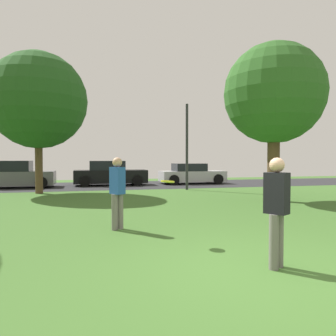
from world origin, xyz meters
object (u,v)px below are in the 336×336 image
oak_tree_left (274,94)px  parked_car_silver (191,174)px  oak_tree_right (38,101)px  parked_car_grey (15,175)px  parked_car_black (110,174)px  street_lamp_post (187,147)px  frisbee_disc (168,182)px  person_thrower (117,190)px  person_catcher (277,208)px

oak_tree_left → parked_car_silver: (-0.30, 9.14, -3.49)m
oak_tree_right → oak_tree_left: bearing=-29.1°
parked_car_grey → parked_car_black: (5.29, 0.45, -0.00)m
oak_tree_right → street_lamp_post: (7.29, 0.05, -2.09)m
oak_tree_left → street_lamp_post: oak_tree_left is taller
oak_tree_right → parked_car_silver: (8.86, 4.04, -3.73)m
oak_tree_right → parked_car_grey: size_ratio=1.60×
oak_tree_right → frisbee_disc: oak_tree_right is taller
person_thrower → street_lamp_post: street_lamp_post is taller
person_catcher → oak_tree_left: bearing=-64.2°
oak_tree_right → parked_car_black: bearing=48.4°
person_catcher → street_lamp_post: (2.40, 12.02, 1.35)m
oak_tree_left → frisbee_disc: oak_tree_left is taller
person_thrower → person_catcher: size_ratio=1.01×
parked_car_grey → parked_car_silver: bearing=2.6°
street_lamp_post → parked_car_silver: bearing=68.5°
frisbee_disc → street_lamp_post: street_lamp_post is taller
person_thrower → frisbee_disc: size_ratio=4.37×
parked_car_silver → street_lamp_post: street_lamp_post is taller
street_lamp_post → oak_tree_left: bearing=-70.0°
oak_tree_right → frisbee_disc: size_ratio=17.43×
frisbee_disc → parked_car_silver: bearing=69.9°
street_lamp_post → frisbee_disc: bearing=-109.5°
parked_car_grey → parked_car_silver: size_ratio=0.98×
frisbee_disc → parked_car_grey: bearing=111.7°
street_lamp_post → person_thrower: bearing=-116.8°
oak_tree_left → person_thrower: oak_tree_left is taller
oak_tree_left → frisbee_disc: bearing=-137.6°
oak_tree_right → parked_car_grey: 5.40m
parked_car_black → oak_tree_right: bearing=-131.6°
person_thrower → parked_car_silver: (6.01, 12.79, -0.30)m
person_catcher → frisbee_disc: 2.24m
person_catcher → frisbee_disc: person_catcher is taller
parked_car_black → person_thrower: bearing=-93.2°
person_catcher → parked_car_black: 16.04m
person_catcher → parked_car_black: (-1.32, 15.99, -0.22)m
oak_tree_left → person_catcher: (-4.28, -6.87, -3.21)m
frisbee_disc → parked_car_grey: size_ratio=0.09×
oak_tree_left → parked_car_grey: oak_tree_left is taller
person_thrower → oak_tree_right: bearing=165.8°
parked_car_black → street_lamp_post: (3.72, -3.97, 1.56)m
oak_tree_right → person_catcher: 13.37m
parked_car_grey → street_lamp_post: bearing=-21.3°
oak_tree_left → frisbee_disc: (-5.46, -4.99, -2.93)m
oak_tree_right → person_catcher: (4.88, -11.97, -3.44)m
parked_car_silver → person_thrower: bearing=-115.2°
oak_tree_left → oak_tree_right: bearing=150.9°
person_catcher → parked_car_grey: (-6.61, 15.54, -0.21)m
frisbee_disc → parked_car_black: parked_car_black is taller
parked_car_black → parked_car_silver: 5.30m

